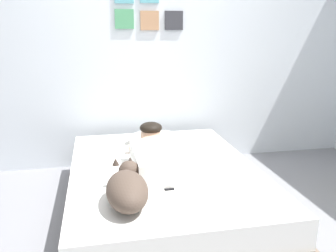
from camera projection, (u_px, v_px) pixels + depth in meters
The scene contains 8 objects.
ground_plane at pixel (185, 235), 2.60m from camera, with size 13.40×13.40×0.00m, color gray.
back_wall at pixel (149, 49), 3.80m from camera, with size 4.70×0.12×2.50m.
bed at pixel (164, 189), 2.91m from camera, with size 1.50×2.06×0.39m.
pillow at pixel (153, 137), 3.46m from camera, with size 0.52×0.32×0.11m, color white.
person_lying at pixel (158, 153), 2.85m from camera, with size 0.43×0.92×0.27m.
dog at pixel (127, 188), 2.23m from camera, with size 0.26×0.57×0.21m.
coffee_cup at pixel (168, 143), 3.33m from camera, with size 0.12×0.09×0.07m.
cell_phone at pixel (168, 186), 2.49m from camera, with size 0.07×0.14×0.01m, color black.
Camera 1 is at (-0.58, -2.23, 1.44)m, focal length 38.00 mm.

